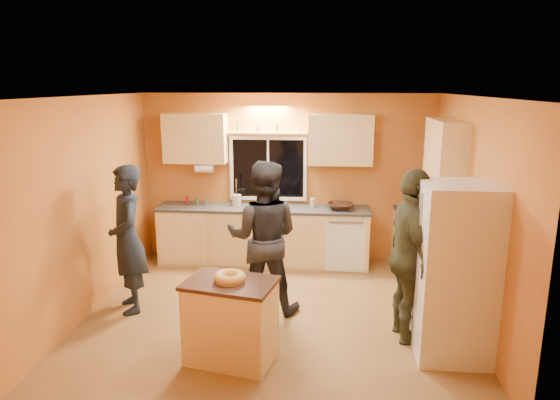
# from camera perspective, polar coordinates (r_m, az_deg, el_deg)

# --- Properties ---
(ground) EXTENTS (4.50, 4.50, 0.00)m
(ground) POSITION_cam_1_polar(r_m,az_deg,el_deg) (6.28, -0.55, -12.66)
(ground) COLOR brown
(ground) RESTS_ON ground
(room_shell) EXTENTS (4.54, 4.04, 2.61)m
(room_shell) POSITION_cam_1_polar(r_m,az_deg,el_deg) (6.16, 0.90, 2.69)
(room_shell) COLOR #CC8134
(room_shell) RESTS_ON ground
(back_counter) EXTENTS (4.23, 0.62, 0.90)m
(back_counter) POSITION_cam_1_polar(r_m,az_deg,el_deg) (7.70, 0.78, -4.12)
(back_counter) COLOR #E3B677
(back_counter) RESTS_ON ground
(right_counter) EXTENTS (0.62, 1.84, 0.90)m
(right_counter) POSITION_cam_1_polar(r_m,az_deg,el_deg) (6.69, 16.90, -7.42)
(right_counter) COLOR #E3B677
(right_counter) RESTS_ON ground
(refrigerator) EXTENTS (0.72, 0.70, 1.80)m
(refrigerator) POSITION_cam_1_polar(r_m,az_deg,el_deg) (5.34, 19.37, -7.75)
(refrigerator) COLOR silver
(refrigerator) RESTS_ON ground
(island) EXTENTS (0.98, 0.77, 0.85)m
(island) POSITION_cam_1_polar(r_m,az_deg,el_deg) (5.15, -5.63, -13.53)
(island) COLOR #E3B677
(island) RESTS_ON ground
(bundt_pastry) EXTENTS (0.31, 0.31, 0.09)m
(bundt_pastry) POSITION_cam_1_polar(r_m,az_deg,el_deg) (4.96, -5.75, -8.75)
(bundt_pastry) COLOR #DBAF5A
(bundt_pastry) RESTS_ON island
(person_left) EXTENTS (0.69, 0.79, 1.81)m
(person_left) POSITION_cam_1_polar(r_m,az_deg,el_deg) (6.31, -17.03, -4.32)
(person_left) COLOR black
(person_left) RESTS_ON ground
(person_center) EXTENTS (0.94, 0.74, 1.86)m
(person_center) POSITION_cam_1_polar(r_m,az_deg,el_deg) (6.02, -1.93, -4.29)
(person_center) COLOR black
(person_center) RESTS_ON ground
(person_right) EXTENTS (0.60, 1.16, 1.89)m
(person_right) POSITION_cam_1_polar(r_m,az_deg,el_deg) (5.50, 14.73, -6.28)
(person_right) COLOR #323421
(person_right) RESTS_ON ground
(mixing_bowl) EXTENTS (0.42, 0.42, 0.09)m
(mixing_bowl) POSITION_cam_1_polar(r_m,az_deg,el_deg) (7.52, 6.87, -0.70)
(mixing_bowl) COLOR black
(mixing_bowl) RESTS_ON back_counter
(utensil_crock) EXTENTS (0.14, 0.14, 0.17)m
(utensil_crock) POSITION_cam_1_polar(r_m,az_deg,el_deg) (7.71, -4.98, -0.02)
(utensil_crock) COLOR beige
(utensil_crock) RESTS_ON back_counter
(potted_plant) EXTENTS (0.36, 0.34, 0.33)m
(potted_plant) POSITION_cam_1_polar(r_m,az_deg,el_deg) (6.04, 17.86, -3.58)
(potted_plant) COLOR gray
(potted_plant) RESTS_ON right_counter
(red_box) EXTENTS (0.19, 0.17, 0.07)m
(red_box) POSITION_cam_1_polar(r_m,az_deg,el_deg) (7.30, 16.16, -1.66)
(red_box) COLOR maroon
(red_box) RESTS_ON right_counter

